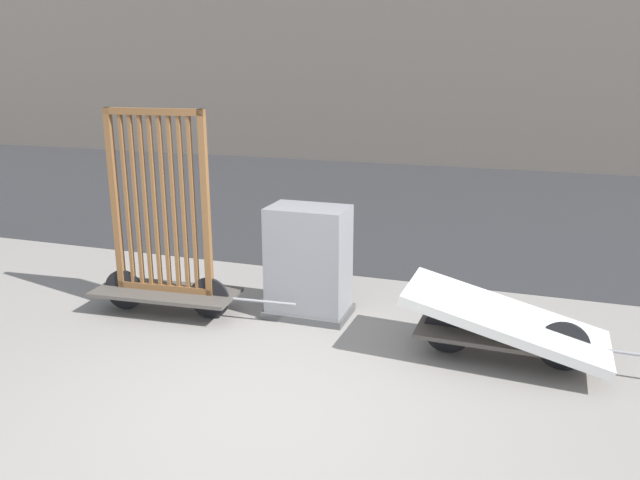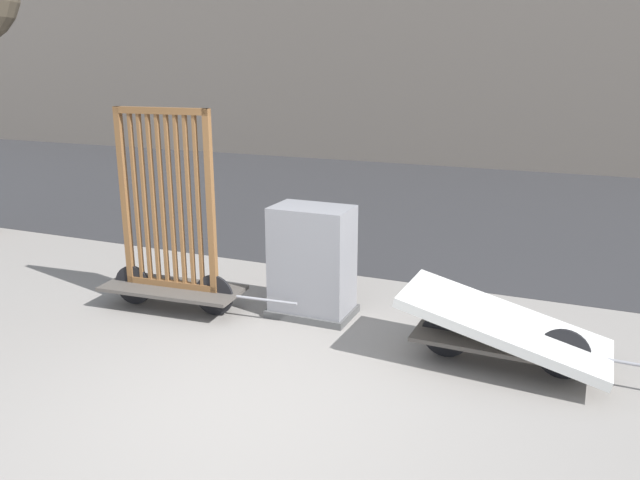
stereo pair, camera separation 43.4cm
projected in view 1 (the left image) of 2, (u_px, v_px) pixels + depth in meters
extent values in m
plane|color=gray|center=(256.00, 413.00, 4.97)|extent=(60.00, 60.00, 0.00)
cube|color=#2D2D30|center=(427.00, 203.00, 12.58)|extent=(56.00, 9.68, 0.01)
cube|color=#4C4742|center=(166.00, 292.00, 6.91)|extent=(1.64, 0.75, 0.04)
cylinder|color=black|center=(209.00, 298.00, 6.79)|extent=(0.46, 0.07, 0.46)
cylinder|color=black|center=(124.00, 290.00, 7.04)|extent=(0.46, 0.07, 0.46)
cylinder|color=gray|center=(264.00, 302.00, 6.64)|extent=(0.70, 0.08, 0.03)
cube|color=brown|center=(165.00, 287.00, 6.90)|extent=(1.14, 0.15, 0.07)
cube|color=brown|center=(153.00, 112.00, 6.38)|extent=(1.14, 0.15, 0.07)
cube|color=brown|center=(115.00, 200.00, 6.77)|extent=(0.08, 0.08, 1.98)
cube|color=brown|center=(206.00, 206.00, 6.51)|extent=(0.08, 0.08, 1.98)
cube|color=brown|center=(127.00, 201.00, 6.73)|extent=(0.04, 0.05, 1.91)
cube|color=brown|center=(136.00, 202.00, 6.71)|extent=(0.04, 0.05, 1.91)
cube|color=brown|center=(145.00, 202.00, 6.68)|extent=(0.04, 0.05, 1.91)
cube|color=brown|center=(155.00, 203.00, 6.65)|extent=(0.04, 0.05, 1.91)
cube|color=brown|center=(164.00, 203.00, 6.63)|extent=(0.04, 0.05, 1.91)
cube|color=brown|center=(174.00, 204.00, 6.60)|extent=(0.04, 0.05, 1.91)
cube|color=brown|center=(183.00, 204.00, 6.57)|extent=(0.04, 0.05, 1.91)
cube|color=brown|center=(193.00, 205.00, 6.55)|extent=(0.04, 0.05, 1.91)
cube|color=#4C4742|center=(504.00, 336.00, 5.79)|extent=(1.62, 0.67, 0.04)
cylinder|color=black|center=(563.00, 346.00, 5.63)|extent=(0.46, 0.05, 0.46)
cylinder|color=black|center=(448.00, 330.00, 5.97)|extent=(0.46, 0.05, 0.46)
cube|color=silver|center=(505.00, 318.00, 5.75)|extent=(1.87, 0.94, 0.52)
cube|color=#4C4C4C|center=(309.00, 311.00, 6.93)|extent=(0.91, 0.60, 0.08)
cube|color=gray|center=(309.00, 262.00, 6.77)|extent=(0.85, 0.54, 1.23)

